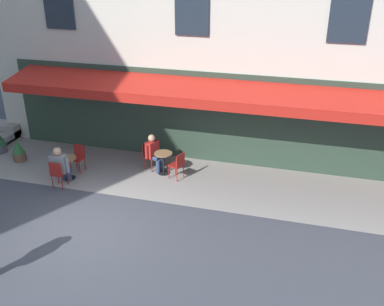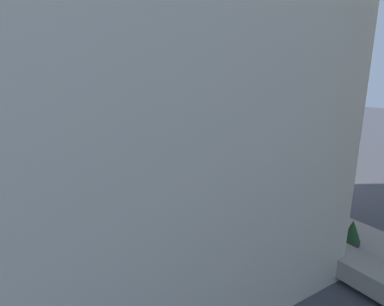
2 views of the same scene
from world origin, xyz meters
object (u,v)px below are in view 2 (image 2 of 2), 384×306
at_px(cafe_chair_red_corner_right, 271,188).
at_px(potted_plant_under_sign, 326,217).
at_px(cafe_table_near_entrance, 284,186).
at_px(cafe_chair_red_under_awning, 219,175).
at_px(cafe_table_streetside, 159,139).
at_px(cafe_chair_red_facing_street, 150,139).
at_px(cafe_chair_red_kerbside, 295,182).
at_px(cafe_chair_red_corner_left, 212,166).
at_px(seated_companion_in_grey, 291,179).
at_px(potted_plant_mid_terrace, 352,235).
at_px(cafe_chair_red_by_window, 166,137).
at_px(seated_patron_in_red, 218,170).
at_px(parked_car_red, 238,127).
at_px(cafe_table_mid_terrace, 216,172).
at_px(walking_pedestrian_in_olive, 348,153).

height_order(cafe_chair_red_corner_right, potted_plant_under_sign, cafe_chair_red_corner_right).
bearing_deg(cafe_table_near_entrance, cafe_chair_red_under_awning, -148.46).
bearing_deg(cafe_table_streetside, cafe_chair_red_facing_street, -81.97).
relative_size(cafe_chair_red_kerbside, cafe_chair_red_corner_left, 1.00).
relative_size(seated_companion_in_grey, potted_plant_mid_terrace, 1.55).
bearing_deg(potted_plant_mid_terrace, cafe_chair_red_by_window, 173.80).
bearing_deg(cafe_chair_red_under_awning, seated_patron_in_red, 158.24).
bearing_deg(cafe_table_streetside, parked_car_red, 88.87).
distance_m(cafe_table_mid_terrace, potted_plant_under_sign, 5.30).
bearing_deg(cafe_chair_red_corner_right, cafe_chair_red_by_window, 174.60).
bearing_deg(cafe_table_mid_terrace, potted_plant_mid_terrace, 0.03).
distance_m(cafe_table_streetside, cafe_chair_red_by_window, 0.63).
distance_m(cafe_table_near_entrance, cafe_chair_red_corner_right, 0.63).
xyz_separation_m(seated_patron_in_red, parked_car_red, (-8.08, 7.83, 0.02)).
xyz_separation_m(cafe_chair_red_corner_left, parked_car_red, (-7.10, 7.44, 0.16)).
bearing_deg(cafe_table_streetside, cafe_table_near_entrance, 1.30).
relative_size(cafe_table_near_entrance, cafe_table_mid_terrace, 1.00).
bearing_deg(parked_car_red, cafe_table_mid_terrace, -44.96).
height_order(cafe_chair_red_corner_right, cafe_chair_red_by_window, same).
distance_m(seated_companion_in_grey, parked_car_red, 12.19).
distance_m(cafe_table_near_entrance, cafe_chair_red_facing_street, 10.65).
xyz_separation_m(cafe_chair_red_kerbside, parked_car_red, (-10.55, 5.87, 0.16)).
distance_m(cafe_table_mid_terrace, seated_companion_in_grey, 3.29).
distance_m(cafe_chair_red_kerbside, seated_companion_in_grey, 0.27).
bearing_deg(seated_companion_in_grey, cafe_chair_red_under_awning, -141.37).
bearing_deg(seated_patron_in_red, walking_pedestrian_in_olive, 72.97).
height_order(cafe_table_near_entrance, cafe_table_mid_terrace, same).
bearing_deg(seated_companion_in_grey, cafe_table_mid_terrace, -151.02).
xyz_separation_m(potted_plant_mid_terrace, parked_car_red, (-14.07, 7.67, 0.29)).
bearing_deg(seated_companion_in_grey, seated_patron_in_red, -144.90).
bearing_deg(potted_plant_mid_terrace, cafe_chair_red_under_awning, -177.65).
bearing_deg(potted_plant_under_sign, walking_pedestrian_in_olive, 117.73).
xyz_separation_m(cafe_table_mid_terrace, cafe_chair_red_facing_street, (-7.73, 0.30, 0.06)).
distance_m(cafe_chair_red_kerbside, cafe_chair_red_by_window, 10.77).
height_order(cafe_chair_red_kerbside, seated_companion_in_grey, seated_companion_in_grey).
distance_m(cafe_table_mid_terrace, cafe_table_streetside, 7.88).
height_order(cafe_chair_red_corner_right, seated_patron_in_red, seated_patron_in_red).
bearing_deg(cafe_chair_red_corner_left, cafe_table_mid_terrace, -22.37).
height_order(cafe_table_streetside, walking_pedestrian_in_olive, walking_pedestrian_in_olive).
bearing_deg(potted_plant_mid_terrace, potted_plant_under_sign, 159.14).
xyz_separation_m(cafe_table_near_entrance, cafe_table_streetside, (-10.70, -0.24, 0.00)).
height_order(cafe_table_streetside, cafe_chair_red_by_window, cafe_chair_red_by_window).
xyz_separation_m(potted_plant_under_sign, parked_car_red, (-12.97, 7.25, 0.34)).
height_order(seated_patron_in_red, parked_car_red, parked_car_red).
xyz_separation_m(cafe_table_streetside, seated_companion_in_grey, (10.69, 0.66, 0.22)).
relative_size(cafe_table_mid_terrace, potted_plant_under_sign, 0.99).
bearing_deg(walking_pedestrian_in_olive, seated_patron_in_red, -107.03).
bearing_deg(potted_plant_mid_terrace, cafe_chair_red_kerbside, 152.93).
relative_size(seated_patron_in_red, parked_car_red, 0.29).
bearing_deg(cafe_table_mid_terrace, cafe_table_near_entrance, 22.16).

